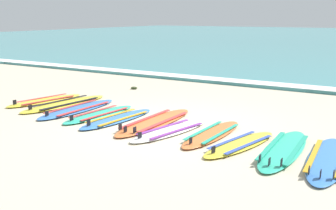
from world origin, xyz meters
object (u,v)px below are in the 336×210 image
(surfboard_2, at_px, (78,109))
(surfboard_7, at_px, (212,134))
(surfboard_1, at_px, (65,104))
(surfboard_6, at_px, (170,131))
(surfboard_8, at_px, (240,144))
(surfboard_4, at_px, (118,119))
(surfboard_10, at_px, (327,159))
(surfboard_3, at_px, (100,114))
(surfboard_5, at_px, (155,122))
(surfboard_0, at_px, (45,100))
(surfboard_9, at_px, (284,149))

(surfboard_2, height_order, surfboard_7, same)
(surfboard_1, bearing_deg, surfboard_6, -11.14)
(surfboard_6, relative_size, surfboard_8, 1.05)
(surfboard_4, xyz_separation_m, surfboard_10, (4.21, -0.27, 0.00))
(surfboard_2, height_order, surfboard_3, same)
(surfboard_4, distance_m, surfboard_8, 2.84)
(surfboard_1, distance_m, surfboard_7, 4.20)
(surfboard_3, bearing_deg, surfboard_5, 3.91)
(surfboard_2, bearing_deg, surfboard_1, 159.67)
(surfboard_2, relative_size, surfboard_7, 1.16)
(surfboard_3, relative_size, surfboard_5, 0.81)
(surfboard_6, height_order, surfboard_8, same)
(surfboard_1, xyz_separation_m, surfboard_3, (1.43, -0.38, 0.00))
(surfboard_2, height_order, surfboard_5, same)
(surfboard_0, height_order, surfboard_4, same)
(surfboard_3, height_order, surfboard_6, same)
(surfboard_4, distance_m, surfboard_10, 4.22)
(surfboard_3, distance_m, surfboard_7, 2.75)
(surfboard_8, xyz_separation_m, surfboard_10, (1.39, -0.00, 0.00))
(surfboard_1, relative_size, surfboard_7, 1.24)
(surfboard_0, xyz_separation_m, surfboard_8, (5.53, -0.77, 0.00))
(surfboard_2, xyz_separation_m, surfboard_5, (2.16, -0.04, 0.00))
(surfboard_7, bearing_deg, surfboard_10, -8.38)
(surfboard_1, height_order, surfboard_9, same)
(surfboard_1, xyz_separation_m, surfboard_9, (5.53, -0.65, 0.00))
(surfboard_7, bearing_deg, surfboard_8, -24.54)
(surfboard_4, distance_m, surfboard_7, 2.17)
(surfboard_6, xyz_separation_m, surfboard_7, (0.77, 0.22, -0.00))
(surfboard_5, bearing_deg, surfboard_0, 175.07)
(surfboard_9, bearing_deg, surfboard_0, 173.91)
(surfboard_0, distance_m, surfboard_3, 2.17)
(surfboard_1, xyz_separation_m, surfboard_10, (6.21, -0.76, 0.00))
(surfboard_0, xyz_separation_m, surfboard_9, (6.23, -0.66, 0.00))
(surfboard_10, bearing_deg, surfboard_5, 172.13)
(surfboard_8, bearing_deg, surfboard_5, 166.90)
(surfboard_8, distance_m, surfboard_10, 1.39)
(surfboard_3, bearing_deg, surfboard_0, 169.39)
(surfboard_3, bearing_deg, surfboard_10, -4.47)
(surfboard_3, xyz_separation_m, surfboard_4, (0.58, -0.10, -0.00))
(surfboard_3, height_order, surfboard_5, same)
(surfboard_1, xyz_separation_m, surfboard_6, (3.40, -0.67, 0.00))
(surfboard_6, bearing_deg, surfboard_8, -3.34)
(surfboard_0, bearing_deg, surfboard_1, -1.48)
(surfboard_7, distance_m, surfboard_8, 0.72)
(surfboard_3, bearing_deg, surfboard_1, 165.02)
(surfboard_9, xyz_separation_m, surfboard_10, (0.69, -0.11, 0.00))
(surfboard_3, xyz_separation_m, surfboard_7, (2.75, -0.07, 0.00))
(surfboard_10, bearing_deg, surfboard_3, 175.53)
(surfboard_6, relative_size, surfboard_7, 1.01)
(surfboard_3, relative_size, surfboard_6, 1.00)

